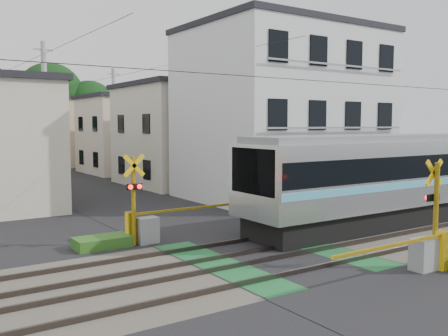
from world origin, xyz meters
TOP-DOWN VIEW (x-y plane):
  - ground at (0.00, 0.00)m, footprint 120.00×120.00m
  - track_bed at (0.00, 0.00)m, footprint 120.00×120.00m
  - crossing_signal_near at (2.59, -3.65)m, footprint 4.74×0.65m
  - crossing_signal_far at (-2.59, 3.65)m, footprint 4.74×0.65m
  - apartment_block at (8.50, 9.49)m, footprint 10.20×8.36m
  - houses_row at (0.25, 25.92)m, footprint 22.07×31.35m
  - catenary at (6.00, 0.03)m, footprint 60.00×5.04m
  - utility_poles at (-1.05, 23.01)m, footprint 7.90×42.00m
  - pedestrian at (0.65, 34.98)m, footprint 0.74×0.62m
  - weed_patches at (1.76, -0.09)m, footprint 10.25×8.80m

SIDE VIEW (x-z plane):
  - ground at x=0.00m, z-range 0.00..0.00m
  - track_bed at x=0.00m, z-range -0.03..0.11m
  - weed_patches at x=1.76m, z-range -0.02..0.38m
  - crossing_signal_near at x=2.59m, z-range -0.83..2.25m
  - crossing_signal_far at x=-2.59m, z-range -0.83..2.25m
  - pedestrian at x=0.65m, z-range 0.00..1.74m
  - houses_row at x=0.25m, z-range -0.16..6.64m
  - catenary at x=6.00m, z-range 0.20..7.20m
  - utility_poles at x=-1.05m, z-range 0.08..8.08m
  - apartment_block at x=8.50m, z-range 0.01..9.31m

